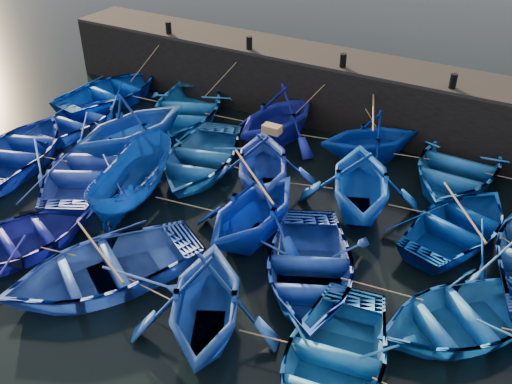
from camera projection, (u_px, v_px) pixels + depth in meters
The scene contains 31 objects.
ground at pixel (197, 269), 15.48m from camera, with size 120.00×120.00×0.00m, color black.
quay_wall at pixel (349, 93), 22.44m from camera, with size 26.00×2.50×2.50m, color black.
quay_top at pixel (352, 61), 21.73m from camera, with size 26.00×2.50×0.12m, color black.
bollard_0 at pixel (169, 28), 24.26m from camera, with size 0.24×0.24×0.50m, color black.
bollard_1 at pixel (249, 43), 22.58m from camera, with size 0.24×0.24×0.50m, color black.
bollard_2 at pixel (343, 60), 20.90m from camera, with size 0.24×0.24×0.50m, color black.
bollard_3 at pixel (453, 81), 19.22m from camera, with size 0.24×0.24×0.50m, color black.
boat_0 at pixel (112, 91), 24.41m from camera, with size 3.68×5.14×1.07m, color #00369F.
boat_1 at pixel (186, 108), 22.88m from camera, with size 3.98×5.57×1.15m, color #155FAF.
boat_2 at pixel (278, 115), 21.04m from camera, with size 3.67×4.25×2.24m, color navy.
boat_3 at pixel (370, 137), 19.92m from camera, with size 3.15×3.66×1.93m, color #0431A6.
boat_4 at pixel (457, 165), 19.03m from camera, with size 3.96×5.54×1.15m, color #1558A7.
boat_6 at pixel (78, 120), 22.25m from camera, with size 3.07×4.30×0.89m, color #1C40BA.
boat_7 at pixel (132, 125), 20.19m from camera, with size 3.91×4.53×2.39m, color #134297.
boat_8 at pixel (200, 157), 19.62m from camera, with size 3.55×4.96×1.03m, color #2064B2.
boat_9 at pixel (263, 161), 18.25m from camera, with size 3.57×4.14×2.18m, color #1D3BA2.
boat_10 at pixel (362, 180), 17.17m from camera, with size 3.77×4.37×2.30m, color blue.
boat_11 at pixel (460, 225), 16.39m from camera, with size 3.23×4.52×0.94m, color navy.
boat_13 at pixel (20, 150), 20.03m from camera, with size 3.67×5.13×1.06m, color navy.
boat_14 at pixel (87, 169), 18.93m from camera, with size 3.66×5.12×1.06m, color blue.
boat_15 at pixel (132, 182), 17.68m from camera, with size 1.63×4.32×1.67m, color navy.
boat_16 at pixel (253, 208), 16.05m from camera, with size 3.49×4.05×2.13m, color #082BAA.
boat_17 at pixel (309, 268), 14.75m from camera, with size 3.50×4.89×1.02m, color #183B98.
boat_18 at pixel (461, 316), 13.35m from camera, with size 3.22×4.50×0.93m, color blue.
boat_21 at pixel (19, 240), 15.81m from camera, with size 3.15×4.40×0.91m, color navy.
boat_22 at pixel (102, 267), 14.71m from camera, with size 3.73×5.21×1.08m, color blue.
boat_23 at pixel (205, 299), 12.97m from camera, with size 3.49×4.05×2.13m, color #184494.
boat_24 at pixel (332, 362), 12.18m from camera, with size 3.34×4.68×0.97m, color blue.
wooden_crate at pixel (272, 129), 17.46m from camera, with size 0.57×0.35×0.25m, color #996F42.
mooring_ropes at pixel (282, 162), 18.63m from camera, with size 18.52×11.44×2.10m.
loose_oars at pixel (307, 181), 16.34m from camera, with size 9.83×11.68×1.25m.
Camera 1 is at (7.31, -9.47, 10.17)m, focal length 40.00 mm.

